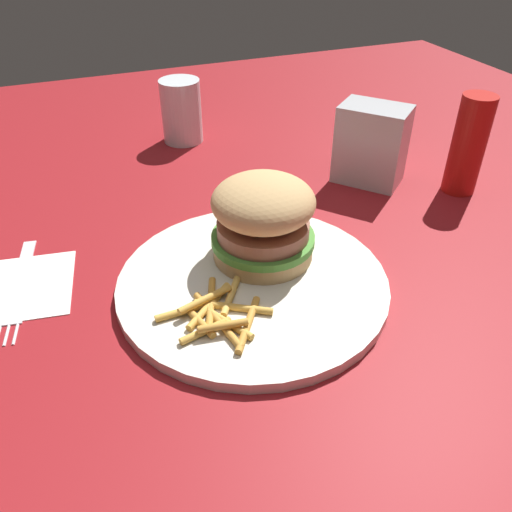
# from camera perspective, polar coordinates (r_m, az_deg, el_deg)

# --- Properties ---
(ground_plane) EXTENTS (1.60, 1.60, 0.00)m
(ground_plane) POSITION_cam_1_polar(r_m,az_deg,el_deg) (0.55, -0.37, -3.48)
(ground_plane) COLOR maroon
(plate) EXTENTS (0.28, 0.28, 0.01)m
(plate) POSITION_cam_1_polar(r_m,az_deg,el_deg) (0.54, -0.00, -3.08)
(plate) COLOR silver
(plate) RESTS_ON ground_plane
(sandwich) EXTENTS (0.11, 0.11, 0.09)m
(sandwich) POSITION_cam_1_polar(r_m,az_deg,el_deg) (0.55, 0.79, 4.11)
(sandwich) COLOR tan
(sandwich) RESTS_ON plate
(fries_pile) EXTENTS (0.11, 0.11, 0.01)m
(fries_pile) POSITION_cam_1_polar(r_m,az_deg,el_deg) (0.49, -4.23, -6.23)
(fries_pile) COLOR gold
(fries_pile) RESTS_ON plate
(napkin) EXTENTS (0.13, 0.13, 0.00)m
(napkin) POSITION_cam_1_polar(r_m,az_deg,el_deg) (0.60, -24.59, -3.12)
(napkin) COLOR white
(napkin) RESTS_ON ground_plane
(fork) EXTENTS (0.17, 0.05, 0.00)m
(fork) POSITION_cam_1_polar(r_m,az_deg,el_deg) (0.60, -24.67, -3.03)
(fork) COLOR silver
(fork) RESTS_ON napkin
(drink_glass) EXTENTS (0.06, 0.06, 0.10)m
(drink_glass) POSITION_cam_1_polar(r_m,az_deg,el_deg) (0.87, -8.14, 15.01)
(drink_glass) COLOR silver
(drink_glass) RESTS_ON ground_plane
(napkin_dispenser) EXTENTS (0.11, 0.10, 0.11)m
(napkin_dispenser) POSITION_cam_1_polar(r_m,az_deg,el_deg) (0.74, 12.52, 11.83)
(napkin_dispenser) COLOR #B7BABF
(napkin_dispenser) RESTS_ON ground_plane
(ketchup_bottle) EXTENTS (0.04, 0.04, 0.13)m
(ketchup_bottle) POSITION_cam_1_polar(r_m,az_deg,el_deg) (0.75, 22.25, 11.18)
(ketchup_bottle) COLOR #B21914
(ketchup_bottle) RESTS_ON ground_plane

